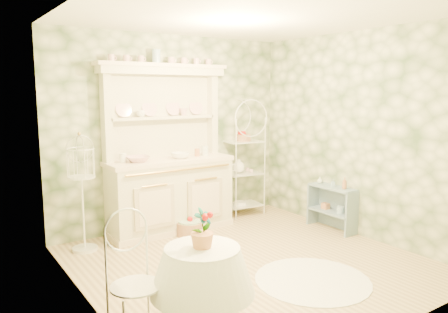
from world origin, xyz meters
TOP-DOWN VIEW (x-y plane):
  - floor at (0.00, 0.00)m, footprint 3.60×3.60m
  - ceiling at (0.00, 0.00)m, footprint 3.60×3.60m
  - wall_left at (-1.80, 0.00)m, footprint 3.60×3.60m
  - wall_right at (1.80, 0.00)m, footprint 3.60×3.60m
  - wall_back at (0.00, 1.80)m, footprint 3.60×3.60m
  - wall_front at (0.00, -1.80)m, footprint 3.60×3.60m
  - kitchen_dresser at (-0.20, 1.52)m, footprint 1.87×0.61m
  - bakers_rack at (1.11, 1.61)m, footprint 0.60×0.46m
  - side_shelf at (1.68, 0.29)m, footprint 0.27×0.73m
  - round_table at (-1.20, -0.96)m, footprint 0.59×0.59m
  - cafe_chair at (-1.68, -0.78)m, footprint 0.43×0.43m
  - birdcage_stand at (-1.43, 1.41)m, footprint 0.38×0.38m
  - floor_basket at (-0.10, 1.18)m, footprint 0.40×0.40m
  - lace_rug at (0.24, -0.76)m, footprint 1.31×1.31m
  - bowl_floral at (-0.67, 1.51)m, footprint 0.36×0.36m
  - bowl_white at (-0.07, 1.46)m, footprint 0.33×0.33m
  - cup_left at (-0.54, 1.68)m, footprint 0.14×0.14m
  - cup_right at (0.11, 1.68)m, footprint 0.14×0.14m
  - potted_geranium at (-1.18, -0.94)m, footprint 0.18×0.14m
  - bottle_amber at (1.68, 0.09)m, footprint 0.06×0.06m
  - bottle_blue at (1.68, 0.28)m, footprint 0.06×0.06m
  - bottle_glass at (1.68, 0.53)m, footprint 0.09×0.09m

SIDE VIEW (x-z plane):
  - floor at x=0.00m, z-range 0.00..0.00m
  - lace_rug at x=0.24m, z-range 0.00..0.01m
  - floor_basket at x=-0.10m, z-range 0.00..0.24m
  - round_table at x=-1.20m, z-range 0.00..0.62m
  - side_shelf at x=1.68m, z-range 0.00..0.62m
  - cafe_chair at x=-1.68m, z-range 0.00..0.90m
  - bottle_glass at x=1.68m, z-range 0.60..0.70m
  - bottle_blue at x=1.68m, z-range 0.60..0.70m
  - bottle_amber at x=1.68m, z-range 0.60..0.76m
  - birdcage_stand at x=-1.43m, z-range 0.00..1.53m
  - potted_geranium at x=-1.18m, z-range 0.70..1.00m
  - bakers_rack at x=1.11m, z-range 0.00..1.80m
  - bowl_floral at x=-0.67m, z-range 0.98..1.05m
  - bowl_white at x=-0.07m, z-range 0.98..1.06m
  - kitchen_dresser at x=-0.20m, z-range 0.00..2.29m
  - wall_left at x=-1.80m, z-range 1.35..1.35m
  - wall_right at x=1.80m, z-range 1.35..1.35m
  - wall_back at x=0.00m, z-range 1.35..1.35m
  - wall_front at x=0.00m, z-range 1.35..1.35m
  - cup_left at x=-0.54m, z-range 1.57..1.65m
  - cup_right at x=0.11m, z-range 1.56..1.66m
  - ceiling at x=0.00m, z-range 2.70..2.70m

